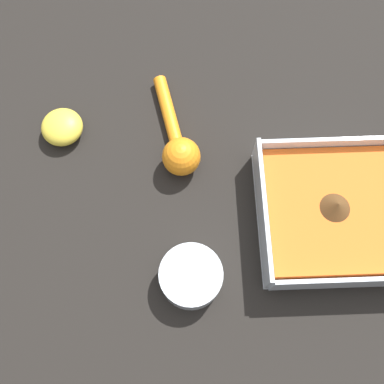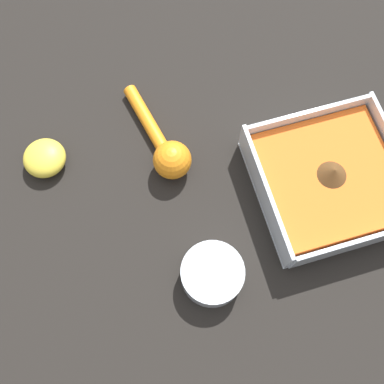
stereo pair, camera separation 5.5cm
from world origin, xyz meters
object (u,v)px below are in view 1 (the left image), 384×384
(square_dish, at_px, (331,214))
(lemon_squeezer, at_px, (178,146))
(spice_bowl, at_px, (191,277))
(lemon_half, at_px, (62,127))

(square_dish, bearing_deg, lemon_squeezer, -117.89)
(spice_bowl, height_order, lemon_half, spice_bowl)
(spice_bowl, bearing_deg, square_dish, 111.86)
(lemon_squeezer, bearing_deg, square_dish, 49.86)
(spice_bowl, relative_size, lemon_half, 1.35)
(square_dish, height_order, lemon_squeezer, square_dish)
(square_dish, xyz_separation_m, lemon_squeezer, (-0.12, -0.22, 0.00))
(square_dish, distance_m, spice_bowl, 0.22)
(square_dish, relative_size, spice_bowl, 2.37)
(spice_bowl, bearing_deg, lemon_half, -141.14)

